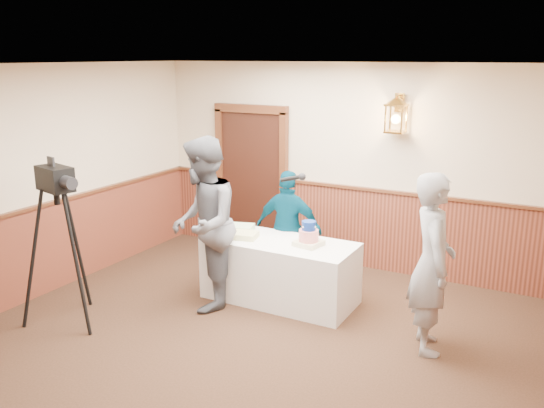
{
  "coord_description": "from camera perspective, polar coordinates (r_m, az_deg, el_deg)",
  "views": [
    {
      "loc": [
        2.71,
        -3.84,
        2.89
      ],
      "look_at": [
        -0.3,
        1.7,
        1.25
      ],
      "focal_mm": 38.0,
      "sensor_mm": 36.0,
      "label": 1
    }
  ],
  "objects": [
    {
      "name": "ground",
      "position": [
        5.52,
        -5.95,
        -17.09
      ],
      "size": [
        7.0,
        7.0,
        0.0
      ],
      "primitive_type": "plane",
      "color": "black",
      "rests_on": "ground"
    },
    {
      "name": "sheet_cake_yellow",
      "position": [
        6.94,
        -2.87,
        -3.09
      ],
      "size": [
        0.38,
        0.32,
        0.07
      ],
      "primitive_type": "cube",
      "rotation": [
        0.0,
        0.0,
        0.21
      ],
      "color": "#D7D181",
      "rests_on": "display_table"
    },
    {
      "name": "tiered_cake",
      "position": [
        6.65,
        3.65,
        -3.19
      ],
      "size": [
        0.33,
        0.33,
        0.29
      ],
      "rotation": [
        0.0,
        0.0,
        -0.17
      ],
      "color": "beige",
      "rests_on": "display_table"
    },
    {
      "name": "room_shell",
      "position": [
        5.29,
        -4.09,
        -0.46
      ],
      "size": [
        6.02,
        7.02,
        2.81
      ],
      "color": "beige",
      "rests_on": "ground"
    },
    {
      "name": "baker",
      "position": [
        5.87,
        15.56,
        -5.69
      ],
      "size": [
        0.66,
        0.78,
        1.82
      ],
      "primitive_type": "imported",
      "rotation": [
        0.0,
        0.0,
        1.97
      ],
      "color": "gray",
      "rests_on": "ground"
    },
    {
      "name": "display_table",
      "position": [
        6.95,
        0.79,
        -6.63
      ],
      "size": [
        1.8,
        0.8,
        0.75
      ],
      "primitive_type": "cube",
      "color": "white",
      "rests_on": "ground"
    },
    {
      "name": "assistant_p",
      "position": [
        7.32,
        1.65,
        -2.45
      ],
      "size": [
        0.91,
        0.46,
        1.49
      ],
      "primitive_type": "imported",
      "rotation": [
        0.0,
        0.0,
        3.25
      ],
      "color": "#03374D",
      "rests_on": "ground"
    },
    {
      "name": "tv_camera_rig",
      "position": [
        6.65,
        -20.06,
        -4.73
      ],
      "size": [
        0.69,
        0.64,
        1.76
      ],
      "rotation": [
        0.0,
        0.0,
        -0.25
      ],
      "color": "black",
      "rests_on": "ground"
    },
    {
      "name": "interviewer",
      "position": [
        6.65,
        -6.83,
        -1.98
      ],
      "size": [
        1.67,
        1.22,
        2.01
      ],
      "rotation": [
        0.0,
        0.0,
        -1.07
      ],
      "color": "#54565C",
      "rests_on": "ground"
    },
    {
      "name": "sheet_cake_green",
      "position": [
        7.21,
        -3.18,
        -2.4
      ],
      "size": [
        0.39,
        0.35,
        0.08
      ],
      "primitive_type": "cube",
      "rotation": [
        0.0,
        0.0,
        0.3
      ],
      "color": "#A9DD9C",
      "rests_on": "display_table"
    }
  ]
}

